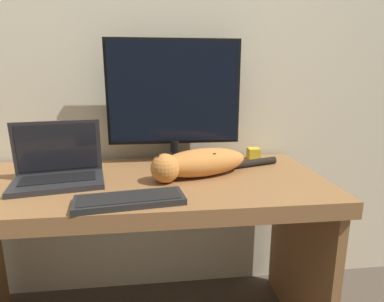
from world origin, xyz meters
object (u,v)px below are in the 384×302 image
external_keyboard (130,200)px  cat (199,162)px  monitor (174,98)px  laptop (58,171)px

external_keyboard → cat: 0.36m
external_keyboard → cat: bearing=36.2°
monitor → cat: (0.08, -0.22, -0.24)m
monitor → laptop: bearing=-152.9°
cat → laptop: bearing=163.4°
laptop → cat: (0.54, 0.01, 0.01)m
laptop → external_keyboard: 0.37m
external_keyboard → cat: (0.26, 0.25, 0.05)m
laptop → cat: bearing=-9.4°
external_keyboard → cat: cat is taller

